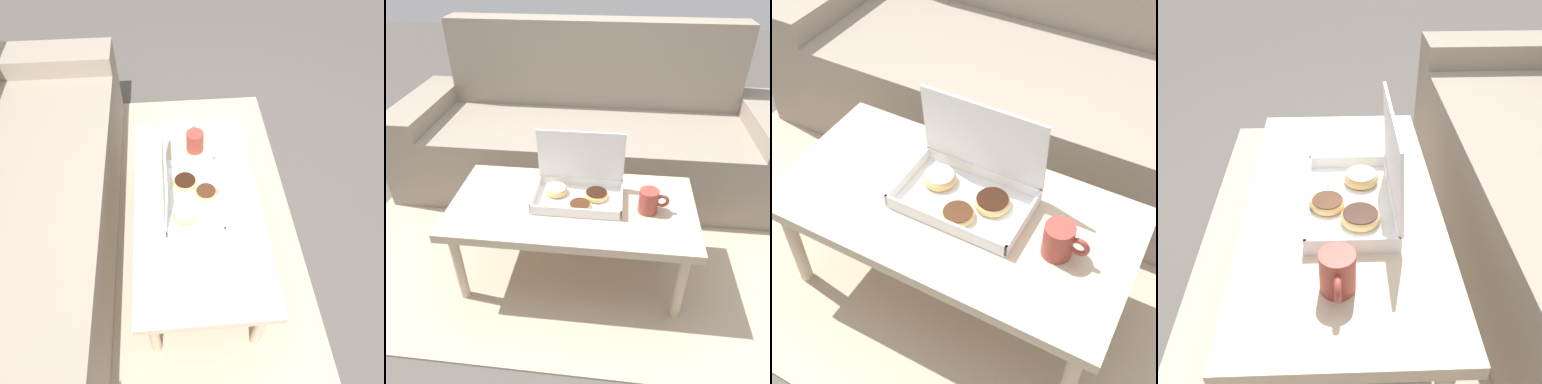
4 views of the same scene
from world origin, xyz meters
The scene contains 5 objects.
ground_plane centered at (0.00, 0.00, 0.00)m, with size 12.00×12.00×0.00m, color #514C47.
area_rug centered at (0.00, 0.30, 0.01)m, with size 2.52×1.86×0.01m, color tan.
coffee_table centered at (0.00, -0.07, 0.39)m, with size 1.10×0.56×0.43m.
pastry_box centered at (0.02, -0.02, 0.49)m, with size 0.40×0.25×0.30m.
coffee_mug centered at (0.34, -0.09, 0.49)m, with size 0.13×0.08×0.11m.
Camera 4 is at (1.05, -0.09, 1.23)m, focal length 42.00 mm.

